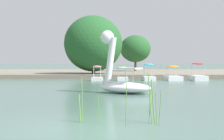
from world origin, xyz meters
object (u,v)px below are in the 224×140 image
(pedal_boat_pink, at_px, (98,76))
(tree_broadleaf_behind_dock, at_px, (136,49))
(pedal_boat_lime, at_px, (123,76))
(pedal_boat_cyan, at_px, (149,76))
(pedal_boat_red, at_px, (198,76))
(tree_willow_near_path, at_px, (94,44))
(swan_boat, at_px, (122,77))
(pedal_boat_orange, at_px, (173,76))

(pedal_boat_pink, xyz_separation_m, tree_broadleaf_behind_dock, (4.89, 16.84, 3.36))
(pedal_boat_lime, xyz_separation_m, pedal_boat_cyan, (2.57, -0.01, 0.07))
(pedal_boat_cyan, height_order, pedal_boat_red, pedal_boat_red)
(pedal_boat_pink, bearing_deg, pedal_boat_lime, 4.68)
(tree_broadleaf_behind_dock, bearing_deg, pedal_boat_cyan, -89.52)
(pedal_boat_cyan, bearing_deg, tree_broadleaf_behind_dock, 90.48)
(tree_willow_near_path, bearing_deg, swan_boat, -82.07)
(tree_broadleaf_behind_dock, bearing_deg, pedal_boat_lime, -98.32)
(swan_boat, bearing_deg, tree_willow_near_path, 97.93)
(swan_boat, distance_m, tree_willow_near_path, 19.32)
(pedal_boat_orange, xyz_separation_m, pedal_boat_red, (2.36, -0.34, 0.04))
(pedal_boat_cyan, xyz_separation_m, pedal_boat_red, (4.72, -0.24, -0.04))
(swan_boat, relative_size, pedal_boat_lime, 2.09)
(pedal_boat_lime, xyz_separation_m, tree_willow_near_path, (-3.12, 5.39, 3.48))
(tree_willow_near_path, bearing_deg, pedal_boat_pink, -83.22)
(swan_boat, bearing_deg, pedal_boat_red, 59.61)
(pedal_boat_lime, bearing_deg, tree_willow_near_path, 120.08)
(swan_boat, distance_m, tree_broadleaf_behind_dock, 30.43)
(pedal_boat_pink, distance_m, tree_willow_near_path, 6.63)
(swan_boat, relative_size, pedal_boat_pink, 1.94)
(pedal_boat_red, xyz_separation_m, tree_broadleaf_behind_dock, (-4.86, 16.89, 3.32))
(swan_boat, bearing_deg, tree_broadleaf_behind_dock, 84.47)
(swan_boat, bearing_deg, pedal_boat_pink, 98.42)
(pedal_boat_cyan, bearing_deg, pedal_boat_pink, -177.81)
(swan_boat, height_order, pedal_boat_orange, swan_boat)
(pedal_boat_lime, bearing_deg, pedal_boat_pink, -175.32)
(swan_boat, relative_size, pedal_boat_cyan, 1.80)
(pedal_boat_pink, xyz_separation_m, tree_willow_near_path, (-0.66, 5.59, 3.49))
(pedal_boat_orange, bearing_deg, pedal_boat_pink, -177.76)
(tree_broadleaf_behind_dock, bearing_deg, pedal_boat_pink, -106.20)
(pedal_boat_pink, height_order, pedal_boat_red, pedal_boat_red)
(pedal_boat_lime, distance_m, pedal_boat_red, 7.30)
(swan_boat, height_order, tree_broadleaf_behind_dock, tree_broadleaf_behind_dock)
(pedal_boat_pink, relative_size, pedal_boat_orange, 0.77)
(pedal_boat_lime, distance_m, tree_broadleaf_behind_dock, 17.15)
(pedal_boat_red, distance_m, tree_willow_near_path, 12.34)
(pedal_boat_pink, bearing_deg, pedal_boat_red, -0.30)
(pedal_boat_cyan, height_order, tree_willow_near_path, tree_willow_near_path)
(pedal_boat_lime, bearing_deg, swan_boat, -92.06)
(swan_boat, bearing_deg, pedal_boat_cyan, 77.24)
(pedal_boat_lime, height_order, tree_willow_near_path, tree_willow_near_path)
(tree_broadleaf_behind_dock, bearing_deg, tree_willow_near_path, -116.29)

